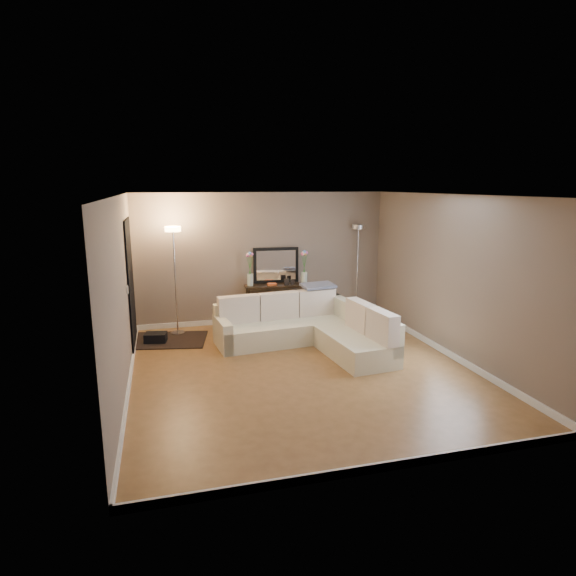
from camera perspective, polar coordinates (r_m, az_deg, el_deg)
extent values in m
cube|color=olive|center=(7.39, 1.61, -9.69)|extent=(5.00, 5.50, 0.01)
cube|color=white|center=(6.86, 1.74, 10.99)|extent=(5.00, 5.50, 0.01)
cube|color=gray|center=(9.65, -2.99, 3.54)|extent=(5.00, 0.02, 2.60)
cube|color=gray|center=(4.52, 11.71, -6.75)|extent=(5.00, 0.02, 2.60)
cube|color=gray|center=(6.76, -19.20, -0.88)|extent=(0.02, 5.50, 2.60)
cube|color=gray|center=(8.08, 19.02, 1.19)|extent=(0.02, 5.50, 2.60)
cube|color=white|center=(9.89, -2.88, -3.66)|extent=(5.00, 0.03, 0.10)
cube|color=white|center=(5.08, 10.93, -20.12)|extent=(5.00, 0.03, 0.10)
cube|color=white|center=(7.13, -18.29, -10.71)|extent=(0.03, 5.50, 0.10)
cube|color=white|center=(8.38, 18.28, -7.24)|extent=(0.03, 5.50, 0.10)
cube|color=black|center=(8.45, -18.11, 0.34)|extent=(0.02, 1.20, 2.20)
cube|color=white|center=(7.60, -18.48, -0.20)|extent=(0.02, 0.08, 0.12)
cube|color=#EFE8C1|center=(8.59, -0.35, -5.17)|extent=(2.48, 1.08, 0.37)
cube|color=#EFE8C1|center=(8.81, -1.09, -2.97)|extent=(2.41, 0.43, 0.52)
cube|color=#EFE8C1|center=(8.26, -7.74, -5.46)|extent=(0.25, 0.85, 0.52)
cube|color=#EFE8C1|center=(7.90, 8.01, -6.85)|extent=(0.98, 1.56, 0.37)
cube|color=#EFE8C1|center=(8.32, 8.64, -4.02)|extent=(0.42, 2.32, 0.52)
cube|color=#F1DBC5|center=(8.45, -5.89, -2.53)|extent=(0.74, 0.28, 0.48)
cube|color=#F1DBC5|center=(8.66, -1.16, -2.10)|extent=(0.74, 0.28, 0.48)
cube|color=#F1DBC5|center=(8.93, 3.32, -1.68)|extent=(0.74, 0.28, 0.48)
cube|color=#F1DBC5|center=(8.11, 8.53, -3.22)|extent=(0.27, 0.68, 0.48)
cube|color=#F1DBC5|center=(7.54, 11.11, -4.51)|extent=(0.27, 0.68, 0.48)
cube|color=slate|center=(8.91, 3.59, 0.30)|extent=(0.66, 0.44, 0.08)
cube|color=black|center=(9.56, -1.25, 0.26)|extent=(1.31, 0.43, 0.04)
cube|color=black|center=(9.44, -4.66, -2.40)|extent=(0.05, 0.05, 0.75)
cube|color=black|center=(9.71, -4.84, -2.00)|extent=(0.05, 0.05, 0.75)
cube|color=black|center=(9.64, 2.38, -2.07)|extent=(0.05, 0.05, 0.75)
cube|color=black|center=(9.90, 2.02, -1.68)|extent=(0.05, 0.05, 0.75)
cube|color=black|center=(9.70, -1.24, -3.17)|extent=(1.23, 0.40, 0.03)
cube|color=#BF3333|center=(9.60, -4.36, -2.69)|extent=(0.04, 0.16, 0.19)
cube|color=#3359A5|center=(9.61, -4.12, -2.63)|extent=(0.05, 0.16, 0.21)
cube|color=gold|center=(9.61, -3.84, -2.56)|extent=(0.05, 0.16, 0.23)
cube|color=#3F7F4C|center=(9.62, -3.53, -2.66)|extent=(0.06, 0.16, 0.19)
cube|color=#994C99|center=(9.62, -3.26, -2.59)|extent=(0.04, 0.16, 0.21)
cube|color=orange|center=(9.63, -3.02, -2.52)|extent=(0.05, 0.16, 0.23)
cube|color=#262626|center=(9.64, -2.74, -2.62)|extent=(0.05, 0.16, 0.19)
cube|color=#4C99B2|center=(9.64, -2.44, -2.55)|extent=(0.06, 0.16, 0.21)
cube|color=#B2A58C|center=(9.65, -2.16, -2.48)|extent=(0.04, 0.16, 0.23)
cube|color=brown|center=(9.66, -1.92, -2.58)|extent=(0.05, 0.16, 0.19)
cube|color=navy|center=(9.66, -1.65, -2.51)|extent=(0.05, 0.16, 0.21)
cube|color=gold|center=(9.67, -1.34, -2.44)|extent=(0.06, 0.16, 0.23)
cube|color=black|center=(9.65, -1.43, 2.73)|extent=(0.91, 0.10, 0.71)
cube|color=white|center=(9.63, -1.41, 2.71)|extent=(0.79, 0.06, 0.59)
cube|color=#DF5A27|center=(9.51, -1.93, 0.45)|extent=(0.19, 0.13, 0.04)
cube|color=black|center=(9.53, -0.15, 0.76)|extent=(0.10, 0.03, 0.13)
cube|color=black|center=(9.55, 0.55, 0.73)|extent=(0.08, 0.03, 0.11)
cylinder|color=silver|center=(9.46, -4.51, 0.97)|extent=(0.13, 0.13, 0.24)
cylinder|color=#38722D|center=(9.41, -4.64, 2.62)|extent=(0.10, 0.01, 0.41)
sphere|color=#E5598C|center=(9.37, -4.79, 3.87)|extent=(0.07, 0.07, 0.07)
cylinder|color=#38722D|center=(9.41, -4.59, 2.69)|extent=(0.06, 0.01, 0.43)
sphere|color=white|center=(9.37, -4.68, 4.00)|extent=(0.07, 0.07, 0.07)
cylinder|color=#38722D|center=(9.41, -4.54, 2.75)|extent=(0.01, 0.01, 0.46)
sphere|color=#598CE5|center=(9.37, -4.56, 4.12)|extent=(0.07, 0.07, 0.07)
cylinder|color=#38722D|center=(9.41, -4.49, 2.63)|extent=(0.05, 0.01, 0.41)
sphere|color=#E58C4C|center=(9.38, -4.44, 3.88)|extent=(0.07, 0.07, 0.07)
cylinder|color=#38722D|center=(9.41, -4.43, 2.69)|extent=(0.10, 0.01, 0.43)
sphere|color=#D866B2|center=(9.38, -4.33, 4.01)|extent=(0.07, 0.07, 0.07)
cylinder|color=silver|center=(9.64, 1.93, 1.21)|extent=(0.13, 0.13, 0.24)
cylinder|color=#38722D|center=(9.59, 1.84, 2.84)|extent=(0.10, 0.01, 0.41)
sphere|color=#E5598C|center=(9.55, 1.73, 4.06)|extent=(0.07, 0.07, 0.07)
cylinder|color=#38722D|center=(9.59, 1.89, 2.90)|extent=(0.06, 0.01, 0.43)
sphere|color=white|center=(9.55, 1.84, 4.18)|extent=(0.07, 0.07, 0.07)
cylinder|color=#38722D|center=(9.59, 1.94, 2.96)|extent=(0.01, 0.01, 0.46)
sphere|color=#598CE5|center=(9.55, 1.95, 4.30)|extent=(0.07, 0.07, 0.07)
cylinder|color=#38722D|center=(9.59, 2.00, 2.84)|extent=(0.05, 0.01, 0.41)
sphere|color=#E58C4C|center=(9.56, 2.07, 4.07)|extent=(0.07, 0.07, 0.07)
cylinder|color=#38722D|center=(9.59, 2.05, 2.90)|extent=(0.10, 0.01, 0.43)
sphere|color=#D866B2|center=(9.56, 2.18, 4.19)|extent=(0.07, 0.07, 0.07)
cylinder|color=silver|center=(9.29, -12.91, -5.22)|extent=(0.31, 0.31, 0.03)
cylinder|color=silver|center=(9.06, -13.19, 0.56)|extent=(0.03, 0.03, 1.91)
cylinder|color=#FFBF72|center=(8.92, -13.50, 6.82)|extent=(0.33, 0.33, 0.09)
cylinder|color=silver|center=(10.34, 8.04, -3.26)|extent=(0.29, 0.29, 0.03)
cylinder|color=silver|center=(10.13, 8.20, 1.78)|extent=(0.03, 0.03, 1.85)
cylinder|color=silver|center=(10.00, 8.37, 7.20)|extent=(0.32, 0.32, 0.08)
cube|color=black|center=(8.95, -13.96, -6.00)|extent=(1.47, 1.21, 0.02)
cube|color=black|center=(8.89, -15.38, -5.90)|extent=(0.41, 0.33, 0.24)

